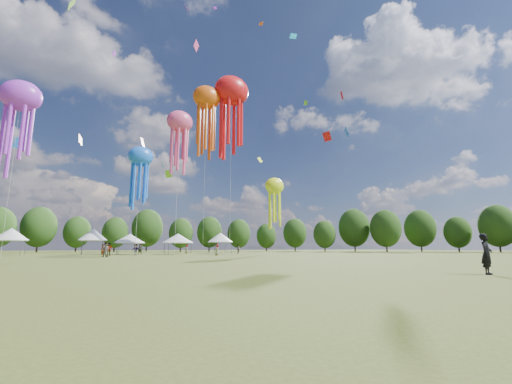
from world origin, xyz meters
name	(u,v)px	position (x,y,z in m)	size (l,w,h in m)	color
ground	(356,278)	(0.00, 0.00, 0.00)	(300.00, 300.00, 0.00)	#384416
observer_main	(487,254)	(6.51, -1.37, 0.92)	(0.67, 0.44, 1.84)	black
spectator_near	(105,250)	(-8.37, 35.82, 0.95)	(0.92, 0.72, 1.90)	gray
spectators_far	(168,249)	(1.74, 47.41, 0.89)	(25.81, 21.15, 1.84)	gray
festival_tents	(140,237)	(-2.36, 53.69, 3.14)	(41.14, 10.55, 4.41)	#47474C
show_kites	(196,120)	(3.65, 39.07, 21.52)	(41.71, 13.42, 31.69)	#ED467E
small_kites	(163,76)	(-1.40, 42.10, 29.57)	(78.60, 50.58, 45.24)	#ED467E
treeline	(128,222)	(-3.87, 62.51, 6.54)	(201.57, 95.24, 13.43)	#38281C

